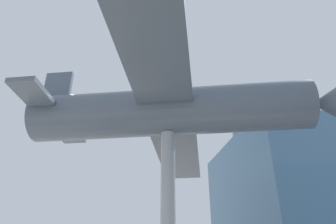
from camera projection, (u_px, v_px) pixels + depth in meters
The scene contains 1 object.
suspended_airplane at pixel (175, 111), 12.07m from camera, with size 15.27×11.89×2.98m.
Camera 1 is at (10.34, -2.19, 1.62)m, focal length 35.00 mm.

